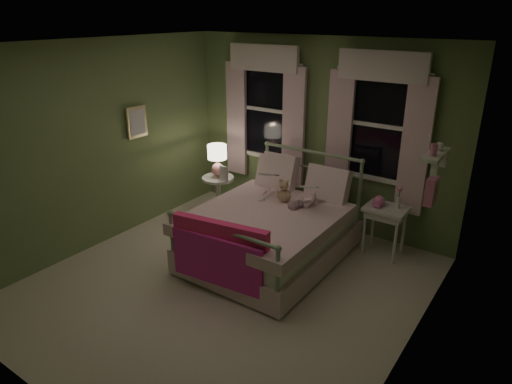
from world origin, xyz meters
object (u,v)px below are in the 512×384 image
Objects in this scene: teddy_bear at (284,193)px; nightstand_left at (218,192)px; table_lamp at (217,157)px; child_left at (272,176)px; bed at (271,231)px; child_right at (311,184)px; nightstand_right at (386,215)px.

teddy_bear is 0.46× the size of nightstand_left.
child_left is at bearing -6.12° from table_lamp.
table_lamp reaches higher than teddy_bear.
bed is 3.00× the size of child_left.
nightstand_right is (0.82, 0.45, -0.36)m from child_right.
table_lamp is (-1.28, 0.54, 0.58)m from bed.
child_left is 1.01m from table_lamp.
child_right is 2.32× the size of teddy_bear.
nightstand_right is at bearing -165.62° from child_left.
child_left is (-0.27, 0.43, 0.53)m from bed.
bed reaches higher than teddy_bear.
child_right reaches higher than nightstand_left.
teddy_bear is (0.28, -0.16, -0.12)m from child_left.
teddy_bear is at bearing 88.85° from bed.
bed is 3.18× the size of nightstand_right.
table_lamp is 0.71× the size of nightstand_right.
nightstand_right is (1.10, 0.61, -0.24)m from teddy_bear.
child_right is 0.34m from teddy_bear.
bed is at bearing -22.89° from table_lamp.
child_left reaches higher than nightstand_left.
child_right is 1.00m from nightstand_right.
teddy_bear reaches higher than nightstand_left.
child_left is at bearing 122.39° from bed.
bed is 0.50m from teddy_bear.
bed is at bearing -22.89° from nightstand_left.
table_lamp reaches higher than nightstand_right.
child_right is at bearing 29.50° from teddy_bear.
child_left is at bearing -162.05° from nightstand_right.
nightstand_left and nightstand_right have the same top height.
teddy_bear is 1.37m from nightstand_left.
bed is 0.75m from child_right.
nightstand_left is at bearing 157.11° from bed.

